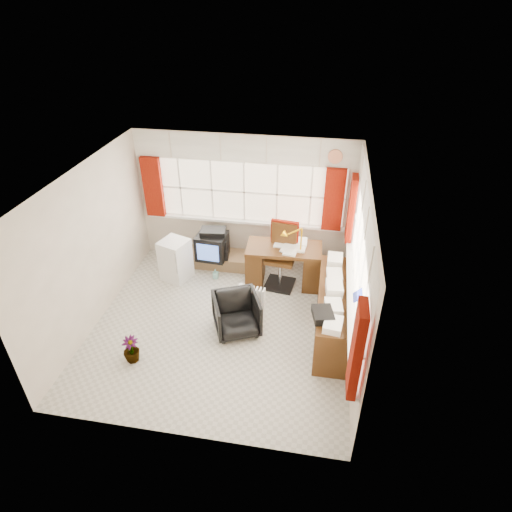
{
  "coord_description": "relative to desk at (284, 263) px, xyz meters",
  "views": [
    {
      "loc": [
        1.42,
        -5.0,
        4.64
      ],
      "look_at": [
        0.46,
        0.55,
        1.03
      ],
      "focal_mm": 30.0,
      "sensor_mm": 36.0,
      "label": 1
    }
  ],
  "objects": [
    {
      "name": "flower_vase",
      "position": [
        -1.92,
        -2.28,
        -0.21
      ],
      "size": [
        0.26,
        0.26,
        0.42
      ],
      "primitive_type": "imported",
      "rotation": [
        0.0,
        0.0,
        0.09
      ],
      "color": "black",
      "rests_on": "ground"
    },
    {
      "name": "window_right",
      "position": [
        1.12,
        -1.34,
        0.52
      ],
      "size": [
        0.12,
        3.7,
        3.6
      ],
      "color": "#FFEBC9",
      "rests_on": "room_walls"
    },
    {
      "name": "window_back",
      "position": [
        -0.83,
        0.61,
        0.52
      ],
      "size": [
        3.7,
        0.12,
        3.6
      ],
      "color": "#FFEBC9",
      "rests_on": "room_walls"
    },
    {
      "name": "crt_tv",
      "position": [
        -1.37,
        0.24,
        0.07
      ],
      "size": [
        0.57,
        0.54,
        0.49
      ],
      "color": "black",
      "rests_on": "tv_bench"
    },
    {
      "name": "room_walls",
      "position": [
        -0.83,
        -1.34,
        1.08
      ],
      "size": [
        4.0,
        4.0,
        4.0
      ],
      "color": "beige",
      "rests_on": "ground"
    },
    {
      "name": "radiator",
      "position": [
        -0.37,
        -1.03,
        -0.18
      ],
      "size": [
        0.41,
        0.2,
        0.59
      ],
      "color": "white",
      "rests_on": "ground"
    },
    {
      "name": "mini_fridge",
      "position": [
        -1.96,
        -0.18,
        -0.03
      ],
      "size": [
        0.58,
        0.59,
        0.78
      ],
      "color": "white",
      "rests_on": "ground"
    },
    {
      "name": "curtains",
      "position": [
        0.1,
        -0.41,
        1.03
      ],
      "size": [
        3.83,
        3.83,
        1.15
      ],
      "color": "maroon",
      "rests_on": "room_walls"
    },
    {
      "name": "ground",
      "position": [
        -0.83,
        -1.34,
        -0.42
      ],
      "size": [
        4.0,
        4.0,
        0.0
      ],
      "primitive_type": "plane",
      "color": "beige",
      "rests_on": "ground"
    },
    {
      "name": "hifi_stack",
      "position": [
        -1.35,
        0.28,
        0.1
      ],
      "size": [
        0.59,
        0.42,
        0.58
      ],
      "color": "black",
      "rests_on": "tv_bench"
    },
    {
      "name": "task_chair",
      "position": [
        -0.03,
        0.03,
        0.22
      ],
      "size": [
        0.56,
        0.58,
        1.2
      ],
      "color": "black",
      "rests_on": "ground"
    },
    {
      "name": "desk",
      "position": [
        0.0,
        0.0,
        0.0
      ],
      "size": [
        1.34,
        0.7,
        0.79
      ],
      "color": "#582F14",
      "rests_on": "ground"
    },
    {
      "name": "file_tray",
      "position": [
        0.73,
        -1.76,
        0.39
      ],
      "size": [
        0.34,
        0.4,
        0.12
      ],
      "primitive_type": "cube",
      "rotation": [
        0.0,
        0.0,
        0.23
      ],
      "color": "black",
      "rests_on": "credenza"
    },
    {
      "name": "credenza",
      "position": [
        0.9,
        -1.14,
        -0.02
      ],
      "size": [
        0.5,
        2.0,
        0.85
      ],
      "color": "#582F14",
      "rests_on": "ground"
    },
    {
      "name": "spray_bottle_a",
      "position": [
        -0.99,
        -0.77,
        -0.28
      ],
      "size": [
        0.15,
        0.15,
        0.29
      ],
      "primitive_type": "imported",
      "rotation": [
        0.0,
        0.0,
        0.47
      ],
      "color": "white",
      "rests_on": "ground"
    },
    {
      "name": "spray_bottle_b",
      "position": [
        -1.25,
        -0.08,
        -0.32
      ],
      "size": [
        0.09,
        0.09,
        0.19
      ],
      "primitive_type": "imported",
      "rotation": [
        0.0,
        0.0,
        -0.07
      ],
      "color": "#7FBDB5",
      "rests_on": "ground"
    },
    {
      "name": "desk_lamp",
      "position": [
        0.29,
        -0.08,
        0.66
      ],
      "size": [
        0.19,
        0.17,
        0.47
      ],
      "color": "#F7B50A",
      "rests_on": "desk"
    },
    {
      "name": "tv_bench",
      "position": [
        -1.38,
        0.38,
        -0.3
      ],
      "size": [
        1.4,
        0.5,
        0.25
      ],
      "primitive_type": "cube",
      "color": "#A07B50",
      "rests_on": "ground"
    },
    {
      "name": "overhead_cabinets",
      "position": [
        0.15,
        -0.36,
        1.83
      ],
      "size": [
        3.98,
        3.98,
        0.48
      ],
      "color": "white",
      "rests_on": "room_walls"
    },
    {
      "name": "office_chair",
      "position": [
        -0.57,
        -1.38,
        -0.11
      ],
      "size": [
        0.89,
        0.9,
        0.63
      ],
      "primitive_type": "imported",
      "rotation": [
        0.0,
        0.0,
        0.41
      ],
      "color": "black",
      "rests_on": "ground"
    }
  ]
}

